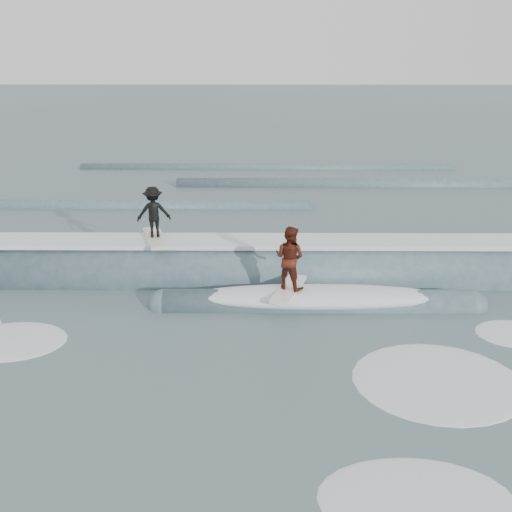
{
  "coord_description": "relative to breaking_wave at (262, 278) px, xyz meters",
  "views": [
    {
      "loc": [
        0.11,
        -11.14,
        7.49
      ],
      "look_at": [
        0.0,
        5.1,
        1.1
      ],
      "focal_mm": 40.0,
      "sensor_mm": 36.0,
      "label": 1
    }
  ],
  "objects": [
    {
      "name": "far_swells",
      "position": [
        0.07,
        11.78,
        -0.04
      ],
      "size": [
        37.23,
        8.65,
        0.8
      ],
      "color": "#36545B",
      "rests_on": "ground"
    },
    {
      "name": "breaking_wave",
      "position": [
        0.0,
        0.0,
        0.0
      ],
      "size": [
        23.59,
        3.99,
        2.42
      ],
      "color": "#36545B",
      "rests_on": "ground"
    },
    {
      "name": "whitewater",
      "position": [
        0.19,
        -6.24,
        -0.04
      ],
      "size": [
        17.48,
        9.23,
        0.1
      ],
      "color": "white",
      "rests_on": "ground"
    },
    {
      "name": "surfer_black",
      "position": [
        -3.44,
        0.24,
        2.08
      ],
      "size": [
        1.15,
        2.07,
        1.73
      ],
      "color": "silver",
      "rests_on": "ground"
    },
    {
      "name": "surfer_red",
      "position": [
        0.77,
        -1.96,
        1.41
      ],
      "size": [
        1.17,
        2.07,
        1.97
      ],
      "color": "white",
      "rests_on": "ground"
    },
    {
      "name": "ground",
      "position": [
        -0.19,
        -5.87,
        -0.04
      ],
      "size": [
        160.0,
        160.0,
        0.0
      ],
      "primitive_type": "plane",
      "color": "#3B4F57",
      "rests_on": "ground"
    }
  ]
}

